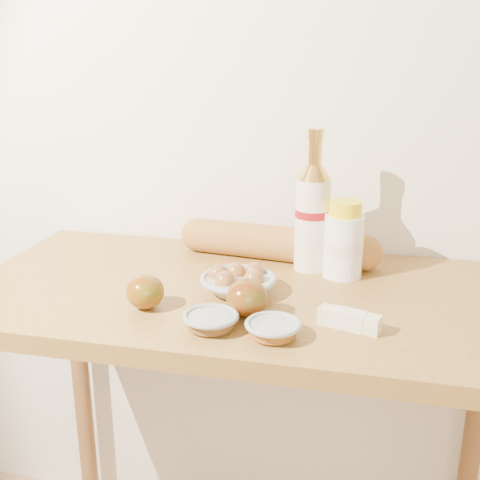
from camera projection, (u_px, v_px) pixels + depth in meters
name	position (u px, v px, depth m)	size (l,w,h in m)	color
back_wall	(274.00, 87.00, 1.47)	(3.50, 0.02, 2.60)	white
table	(243.00, 341.00, 1.33)	(1.20, 0.60, 0.90)	#AE8138
bourbon_bottle	(313.00, 214.00, 1.37)	(0.10, 0.10, 0.32)	#EEE1CA
cream_bottle	(344.00, 242.00, 1.34)	(0.11, 0.11, 0.17)	white
egg_bowl	(238.00, 282.00, 1.27)	(0.21, 0.21, 0.06)	#95A29E
baguette	(277.00, 243.00, 1.45)	(0.51, 0.14, 0.08)	#C0843A
apple_redgreen_front	(145.00, 292.00, 1.19)	(0.08, 0.08, 0.07)	#931208
apple_redgreen_right	(247.00, 298.00, 1.15)	(0.10, 0.10, 0.07)	maroon
sugar_bowl	(211.00, 321.00, 1.10)	(0.13, 0.13, 0.03)	#8C9994
syrup_bowl	(273.00, 329.00, 1.07)	(0.12, 0.12, 0.03)	#95A29C
butter_stick	(349.00, 320.00, 1.11)	(0.12, 0.06, 0.03)	beige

